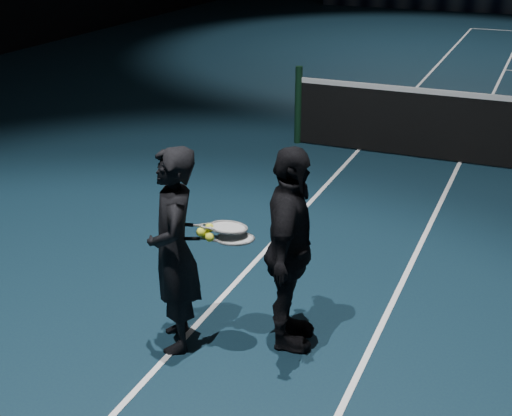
{
  "coord_description": "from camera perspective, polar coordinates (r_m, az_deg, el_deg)",
  "views": [
    {
      "loc": [
        -3.12,
        -9.28,
        3.11
      ],
      "look_at": [
        -4.92,
        -5.04,
        1.17
      ],
      "focal_mm": 50.0,
      "sensor_mm": 36.0,
      "label": 1
    }
  ],
  "objects": [
    {
      "name": "net_post_left",
      "position": [
        10.17,
        3.4,
        8.21
      ],
      "size": [
        0.1,
        0.1,
        1.1
      ],
      "primitive_type": "cylinder",
      "color": "black",
      "rests_on": "floor"
    },
    {
      "name": "racket_upper",
      "position": [
        5.2,
        -2.25,
        -1.55
      ],
      "size": [
        0.7,
        0.51,
        0.1
      ],
      "primitive_type": null,
      "rotation": [
        0.0,
        0.1,
        0.48
      ],
      "color": "black",
      "rests_on": "player_b"
    },
    {
      "name": "player_b",
      "position": [
        5.25,
        2.7,
        -3.39
      ],
      "size": [
        0.58,
        0.99,
        1.59
      ],
      "primitive_type": "imported",
      "rotation": [
        0.0,
        0.0,
        1.79
      ],
      "color": "black",
      "rests_on": "floor"
    },
    {
      "name": "racket_lower",
      "position": [
        5.2,
        -1.7,
        -2.45
      ],
      "size": [
        0.71,
        0.47,
        0.03
      ],
      "primitive_type": null,
      "rotation": [
        0.0,
        0.0,
        0.41
      ],
      "color": "black",
      "rests_on": "player_a"
    },
    {
      "name": "player_a",
      "position": [
        5.27,
        -6.59,
        -3.41
      ],
      "size": [
        0.62,
        0.69,
        1.59
      ],
      "primitive_type": "imported",
      "rotation": [
        0.0,
        0.0,
        -1.05
      ],
      "color": "black",
      "rests_on": "floor"
    },
    {
      "name": "tennis_balls",
      "position": [
        5.19,
        -3.85,
        -2.05
      ],
      "size": [
        0.12,
        0.1,
        0.12
      ],
      "primitive_type": null,
      "color": "gold",
      "rests_on": "racket_upper"
    }
  ]
}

